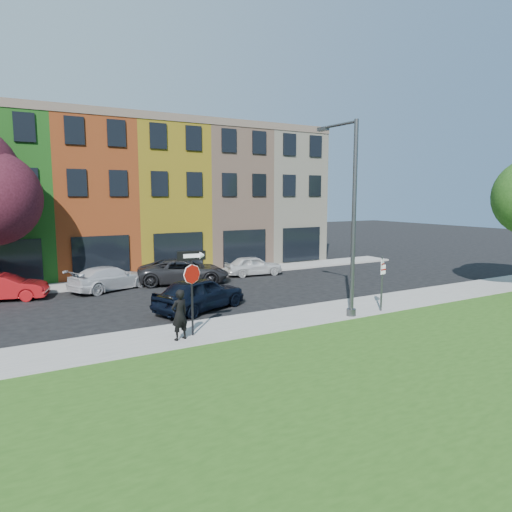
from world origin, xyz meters
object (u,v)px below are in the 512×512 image
man (180,315)px  street_lamp (350,219)px  stop_sign (192,276)px  sedan_near (200,293)px

man → street_lamp: 8.21m
stop_sign → street_lamp: 7.24m
stop_sign → man: (-0.59, -0.24, -1.31)m
sedan_near → street_lamp: (5.11, -4.29, 3.47)m
sedan_near → street_lamp: bearing=-152.5°
man → street_lamp: street_lamp is taller
man → sedan_near: size_ratio=0.37×
stop_sign → street_lamp: street_lamp is taller
stop_sign → street_lamp: bearing=2.9°
man → street_lamp: (7.55, -0.30, 3.23)m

